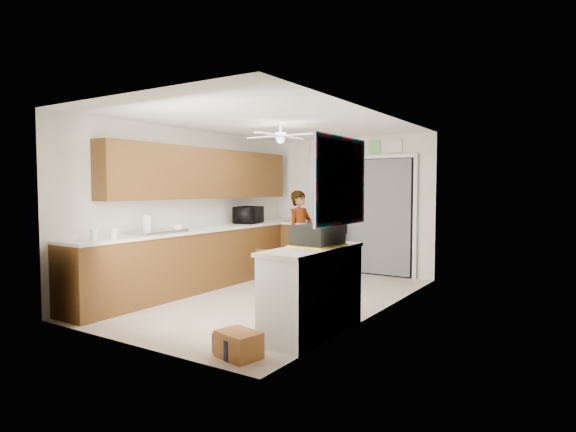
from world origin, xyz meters
The scene contains 40 objects.
floor centered at (0.00, 0.00, 0.00)m, with size 5.00×5.00×0.00m, color #BFAD9A.
ceiling centered at (0.00, 0.00, 2.50)m, with size 5.00×5.00×0.00m, color white.
wall_back centered at (0.00, 2.50, 1.25)m, with size 3.20×3.20×0.00m, color silver.
wall_front centered at (0.00, -2.50, 1.25)m, with size 3.20×3.20×0.00m, color silver.
wall_left centered at (-1.60, 0.00, 1.25)m, with size 5.00×5.00×0.00m, color silver.
wall_right centered at (1.60, 0.00, 1.25)m, with size 5.00×5.00×0.00m, color silver.
left_base_cabinets centered at (-1.30, 0.00, 0.45)m, with size 0.60×4.80×0.90m, color brown.
left_countertop centered at (-1.29, 0.00, 0.92)m, with size 0.62×4.80×0.04m, color white.
upper_cabinets centered at (-1.44, 0.20, 1.80)m, with size 0.32×4.00×0.80m, color brown.
sink_basin centered at (-1.29, -1.00, 0.95)m, with size 0.50×0.76×0.06m, color silver.
faucet centered at (-1.48, -1.00, 1.05)m, with size 0.03×0.03×0.22m, color silver.
peninsula_base centered at (-0.50, 2.00, 0.45)m, with size 1.00×0.60×0.90m, color brown.
peninsula_top centered at (-0.50, 2.00, 0.92)m, with size 1.04×0.64×0.04m, color white.
back_opening_recess centered at (0.25, 2.47, 1.05)m, with size 2.00×0.06×2.10m, color black.
curtain_panel centered at (0.25, 2.43, 1.05)m, with size 1.90×0.03×2.05m, color slate.
door_trim_left centered at (-0.77, 2.44, 1.05)m, with size 0.06×0.04×2.10m, color white.
door_trim_right centered at (1.27, 2.44, 1.05)m, with size 0.06×0.04×2.10m, color white.
door_trim_head centered at (0.25, 2.44, 2.12)m, with size 2.10×0.04×0.06m, color white.
header_frame_1 centered at (-0.25, 2.47, 2.30)m, with size 0.22×0.02×0.22m, color #53C1DE.
header_frame_2 centered at (0.10, 2.47, 2.30)m, with size 0.22×0.02×0.22m, color #C64A56.
header_frame_3 centered at (0.50, 2.47, 2.30)m, with size 0.22×0.02×0.22m, color #72BC6B.
header_frame_4 centered at (0.90, 2.47, 2.30)m, with size 0.22×0.02×0.22m, color silver.
route66_sign centered at (-0.95, 2.47, 2.30)m, with size 0.22×0.02×0.26m, color silver.
right_counter_base centered at (1.35, -1.20, 0.45)m, with size 0.50×1.40×0.90m, color white.
right_counter_top centered at (1.34, -1.20, 0.92)m, with size 0.54×1.44×0.04m, color white.
abstract_painting centered at (1.58, -1.00, 1.65)m, with size 0.03×1.15×0.95m, color #F95B8E.
ceiling_fan centered at (0.00, 0.20, 2.32)m, with size 1.14×1.14×0.24m, color white.
microwave centered at (-1.30, 1.12, 1.09)m, with size 0.54×0.37×0.30m, color black.
cup centered at (-1.16, -0.72, 0.99)m, with size 0.13×0.13×0.10m, color white.
jar_a centered at (-1.21, -1.77, 1.00)m, with size 0.09×0.09×0.13m, color silver.
jar_b centered at (-1.24, -2.03, 1.01)m, with size 0.09×0.09×0.14m, color silver.
paper_towel_roll centered at (-1.44, -1.04, 1.07)m, with size 0.12×0.12×0.25m, color white.
suitcase centered at (1.32, -1.04, 1.05)m, with size 0.40×0.54×0.23m, color black.
suitcase_rim centered at (1.32, -1.04, 0.94)m, with size 0.44×0.58×0.02m, color yellow.
suitcase_lid centered at (1.32, -0.75, 1.30)m, with size 0.42×0.03×0.50m, color black.
cardboard_box centered at (1.13, -2.20, 0.12)m, with size 0.39×0.30×0.25m, color #AF6B37.
navy_crate centered at (1.03, -2.18, 0.09)m, with size 0.31×0.26×0.19m, color black.
cabinet_door_panel centered at (-0.42, 0.50, 0.31)m, with size 0.41×0.03×0.61m, color brown.
man centered at (-0.50, 1.57, 0.76)m, with size 0.55×0.36×1.52m, color white.
dog centered at (0.44, -0.17, 0.19)m, with size 0.20×0.48×0.37m, color black.
Camera 1 is at (3.89, -5.63, 1.59)m, focal length 30.00 mm.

